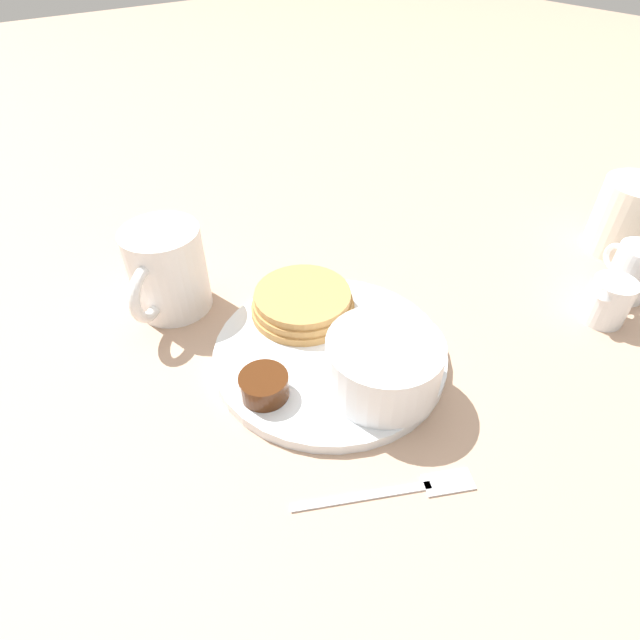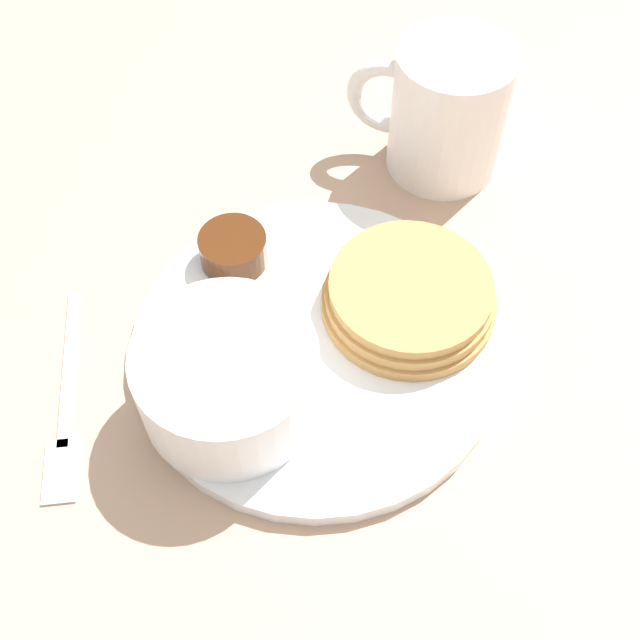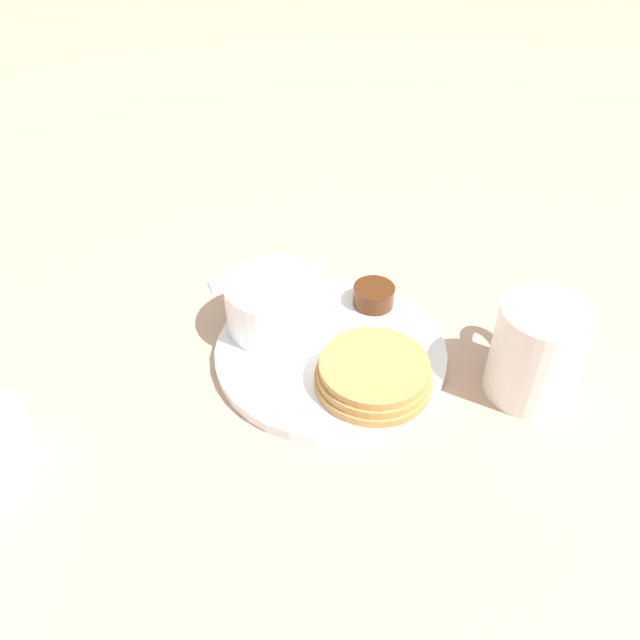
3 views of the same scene
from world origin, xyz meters
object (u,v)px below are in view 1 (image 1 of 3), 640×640
(plate, at_px, (330,352))
(coffee_mug, at_px, (167,271))
(creamer_pitcher_far, at_px, (632,271))
(bowl, at_px, (383,363))
(fork, at_px, (406,489))
(creamer_pitcher_near, at_px, (609,300))
(second_mug, at_px, (632,217))

(plate, height_order, coffee_mug, coffee_mug)
(coffee_mug, bearing_deg, creamer_pitcher_far, 55.24)
(bowl, bearing_deg, fork, -30.59)
(bowl, xyz_separation_m, coffee_mug, (-0.24, -0.10, 0.01))
(creamer_pitcher_far, height_order, fork, creamer_pitcher_far)
(coffee_mug, distance_m, creamer_pitcher_near, 0.49)
(plate, bearing_deg, creamer_pitcher_near, 63.84)
(creamer_pitcher_near, bearing_deg, coffee_mug, -129.75)
(creamer_pitcher_near, bearing_deg, second_mug, 112.41)
(creamer_pitcher_far, distance_m, fork, 0.39)
(plate, relative_size, creamer_pitcher_near, 3.53)
(creamer_pitcher_near, xyz_separation_m, second_mug, (-0.07, 0.16, 0.02))
(creamer_pitcher_near, bearing_deg, bowl, -104.45)
(plate, relative_size, creamer_pitcher_far, 3.36)
(plate, xyz_separation_m, creamer_pitcher_far, (0.13, 0.34, 0.03))
(coffee_mug, bearing_deg, bowl, 22.99)
(coffee_mug, height_order, fork, coffee_mug)
(creamer_pitcher_near, distance_m, creamer_pitcher_far, 0.06)
(creamer_pitcher_near, height_order, fork, creamer_pitcher_near)
(bowl, distance_m, creamer_pitcher_near, 0.28)
(creamer_pitcher_far, distance_m, second_mug, 0.11)
(fork, bearing_deg, coffee_mug, -171.51)
(coffee_mug, distance_m, second_mug, 0.59)
(bowl, height_order, creamer_pitcher_near, bowl)
(coffee_mug, height_order, creamer_pitcher_far, coffee_mug)
(bowl, distance_m, creamer_pitcher_far, 0.34)
(plate, xyz_separation_m, creamer_pitcher_near, (0.14, 0.28, 0.02))
(coffee_mug, bearing_deg, fork, 8.49)
(plate, height_order, bowl, bowl)
(creamer_pitcher_near, distance_m, second_mug, 0.17)
(creamer_pitcher_far, bearing_deg, plate, -110.62)
(fork, height_order, second_mug, second_mug)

